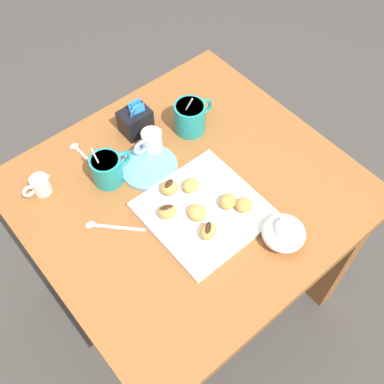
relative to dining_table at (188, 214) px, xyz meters
name	(u,v)px	position (x,y,z in m)	size (l,w,h in m)	color
ground_plane	(189,288)	(0.00, 0.00, -0.57)	(8.00, 8.00, 0.00)	#423D38
dining_table	(188,214)	(0.00, 0.00, 0.00)	(0.89, 0.84, 0.71)	#935628
pastry_plate_square	(204,211)	(-0.02, -0.09, 0.14)	(0.30, 0.30, 0.02)	silver
coffee_mug_teal_left	(107,169)	(-0.15, 0.17, 0.18)	(0.13, 0.09, 0.13)	teal
coffee_mug_teal_right	(190,116)	(0.15, 0.17, 0.19)	(0.14, 0.09, 0.15)	teal
cream_pitcher_white	(151,141)	(0.01, 0.18, 0.17)	(0.10, 0.06, 0.07)	silver
sugar_caddy	(135,121)	(0.02, 0.27, 0.18)	(0.09, 0.07, 0.11)	black
ice_cream_bowl	(284,232)	(0.09, -0.28, 0.17)	(0.11, 0.11, 0.09)	silver
chocolate_sauce_pitcher	(40,185)	(-0.32, 0.26, 0.17)	(0.09, 0.05, 0.06)	silver
saucer_sky_left	(149,167)	(-0.04, 0.13, 0.14)	(0.17, 0.17, 0.01)	#66A8DB
loose_spoon_near_saucer	(84,155)	(-0.16, 0.29, 0.14)	(0.03, 0.16, 0.01)	silver
loose_spoon_by_plate	(108,227)	(-0.24, 0.04, 0.14)	(0.12, 0.12, 0.01)	silver
beignet_0	(167,212)	(-0.10, -0.04, 0.17)	(0.05, 0.04, 0.04)	#D19347
chocolate_drizzle_0	(167,207)	(-0.10, -0.04, 0.19)	(0.03, 0.01, 0.01)	#381E11
beignet_1	(169,188)	(-0.05, 0.02, 0.17)	(0.05, 0.05, 0.04)	#D19347
chocolate_drizzle_1	(169,183)	(-0.05, 0.02, 0.19)	(0.03, 0.02, 0.01)	#381E11
beignet_2	(192,185)	(0.00, -0.01, 0.16)	(0.04, 0.05, 0.03)	#D19347
beignet_3	(208,231)	(-0.06, -0.15, 0.17)	(0.05, 0.04, 0.04)	#D19347
chocolate_drizzle_3	(208,228)	(-0.06, -0.15, 0.19)	(0.04, 0.01, 0.01)	#381E11
beignet_4	(244,205)	(0.07, -0.16, 0.17)	(0.04, 0.05, 0.04)	#D19347
beignet_5	(197,213)	(-0.04, -0.09, 0.17)	(0.05, 0.06, 0.03)	#D19347
beignet_6	(228,201)	(0.04, -0.12, 0.17)	(0.05, 0.05, 0.04)	#D19347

